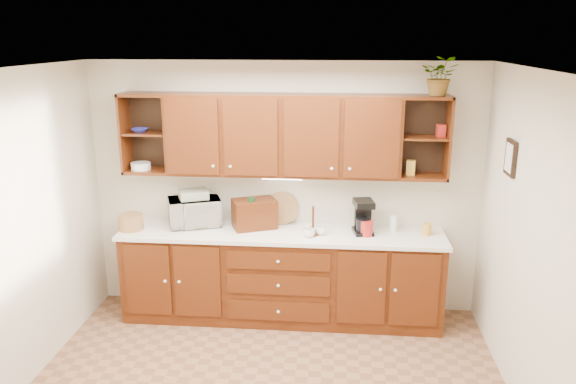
% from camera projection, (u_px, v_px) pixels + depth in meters
% --- Properties ---
extents(ceiling, '(4.00, 4.00, 0.00)m').
position_uv_depth(ceiling, '(259.00, 71.00, 3.78)').
color(ceiling, white).
rests_on(ceiling, back_wall).
extents(back_wall, '(4.00, 0.00, 4.00)m').
position_uv_depth(back_wall, '(284.00, 189.00, 5.81)').
color(back_wall, beige).
rests_on(back_wall, floor).
extents(left_wall, '(0.00, 3.50, 3.50)m').
position_uv_depth(left_wall, '(3.00, 243.00, 4.30)').
color(left_wall, beige).
rests_on(left_wall, floor).
extents(right_wall, '(0.00, 3.50, 3.50)m').
position_uv_depth(right_wall, '(542.00, 261.00, 3.95)').
color(right_wall, beige).
rests_on(right_wall, floor).
extents(base_cabinets, '(3.20, 0.60, 0.90)m').
position_uv_depth(base_cabinets, '(282.00, 276.00, 5.75)').
color(base_cabinets, '#371606').
rests_on(base_cabinets, floor).
extents(countertop, '(3.24, 0.64, 0.04)m').
position_uv_depth(countertop, '(281.00, 234.00, 5.61)').
color(countertop, white).
rests_on(countertop, base_cabinets).
extents(upper_cabinets, '(3.20, 0.33, 0.80)m').
position_uv_depth(upper_cabinets, '(284.00, 135.00, 5.49)').
color(upper_cabinets, '#371606').
rests_on(upper_cabinets, back_wall).
extents(undercabinet_light, '(0.40, 0.05, 0.02)m').
position_uv_depth(undercabinet_light, '(282.00, 178.00, 5.55)').
color(undercabinet_light, white).
rests_on(undercabinet_light, upper_cabinets).
extents(framed_picture, '(0.03, 0.24, 0.30)m').
position_uv_depth(framed_picture, '(511.00, 158.00, 4.67)').
color(framed_picture, black).
rests_on(framed_picture, right_wall).
extents(wicker_basket, '(0.32, 0.32, 0.15)m').
position_uv_depth(wicker_basket, '(131.00, 222.00, 5.66)').
color(wicker_basket, '#A17143').
rests_on(wicker_basket, countertop).
extents(microwave, '(0.61, 0.51, 0.29)m').
position_uv_depth(microwave, '(194.00, 212.00, 5.76)').
color(microwave, beige).
rests_on(microwave, countertop).
extents(towel_stack, '(0.34, 0.31, 0.08)m').
position_uv_depth(towel_stack, '(194.00, 195.00, 5.71)').
color(towel_stack, '#E8D96D').
rests_on(towel_stack, microwave).
extents(wine_bottle, '(0.08, 0.08, 0.33)m').
position_uv_depth(wine_bottle, '(252.00, 214.00, 5.62)').
color(wine_bottle, '#113316').
rests_on(wine_bottle, countertop).
extents(woven_tray, '(0.35, 0.12, 0.34)m').
position_uv_depth(woven_tray, '(282.00, 223.00, 5.84)').
color(woven_tray, '#A17143').
rests_on(woven_tray, countertop).
extents(bread_box, '(0.49, 0.41, 0.30)m').
position_uv_depth(bread_box, '(254.00, 214.00, 5.69)').
color(bread_box, '#371606').
rests_on(bread_box, countertop).
extents(mug_tree, '(0.25, 0.26, 0.29)m').
position_uv_depth(mug_tree, '(313.00, 230.00, 5.51)').
color(mug_tree, '#371606').
rests_on(mug_tree, countertop).
extents(canister_red, '(0.13, 0.13, 0.15)m').
position_uv_depth(canister_red, '(367.00, 228.00, 5.47)').
color(canister_red, '#AA2018').
rests_on(canister_red, countertop).
extents(canister_white, '(0.10, 0.10, 0.17)m').
position_uv_depth(canister_white, '(393.00, 224.00, 5.58)').
color(canister_white, white).
rests_on(canister_white, countertop).
extents(canister_yellow, '(0.11, 0.11, 0.12)m').
position_uv_depth(canister_yellow, '(427.00, 229.00, 5.49)').
color(canister_yellow, gold).
rests_on(canister_yellow, countertop).
extents(coffee_maker, '(0.22, 0.26, 0.34)m').
position_uv_depth(coffee_maker, '(363.00, 217.00, 5.54)').
color(coffee_maker, black).
rests_on(coffee_maker, countertop).
extents(bowl_stack, '(0.17, 0.17, 0.04)m').
position_uv_depth(bowl_stack, '(140.00, 130.00, 5.60)').
color(bowl_stack, navy).
rests_on(bowl_stack, upper_cabinets).
extents(plate_stack, '(0.25, 0.25, 0.07)m').
position_uv_depth(plate_stack, '(141.00, 166.00, 5.68)').
color(plate_stack, white).
rests_on(plate_stack, upper_cabinets).
extents(pantry_box_yellow, '(0.09, 0.08, 0.15)m').
position_uv_depth(pantry_box_yellow, '(411.00, 168.00, 5.44)').
color(pantry_box_yellow, gold).
rests_on(pantry_box_yellow, upper_cabinets).
extents(pantry_box_red, '(0.09, 0.08, 0.12)m').
position_uv_depth(pantry_box_red, '(441.00, 131.00, 5.33)').
color(pantry_box_red, '#AA2018').
rests_on(pantry_box_red, upper_cabinets).
extents(potted_plant, '(0.40, 0.37, 0.36)m').
position_uv_depth(potted_plant, '(441.00, 76.00, 5.16)').
color(potted_plant, '#999999').
rests_on(potted_plant, upper_cabinets).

